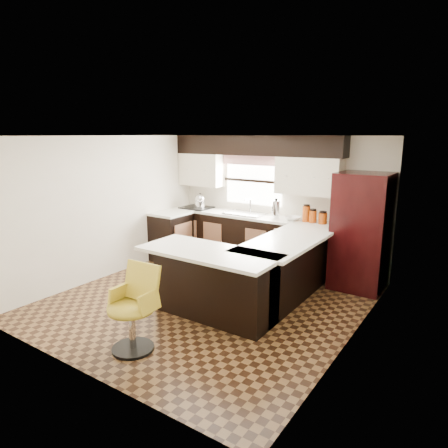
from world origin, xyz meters
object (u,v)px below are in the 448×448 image
Objects in this scene: peninsula_long at (282,272)px; bar_chair at (131,310)px; peninsula_return at (214,285)px; refrigerator at (361,232)px.

bar_chair reaches higher than peninsula_long.
bar_chair reaches higher than peninsula_return.
peninsula_long is 1.05× the size of refrigerator.
refrigerator reaches higher than bar_chair.
peninsula_long is at bearing 67.76° from bar_chair.
refrigerator is at bearing 58.74° from peninsula_return.
peninsula_long is 1.97× the size of bar_chair.
refrigerator is 3.77m from bar_chair.
peninsula_return is at bearing 75.28° from bar_chair.
peninsula_return is 1.27m from bar_chair.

